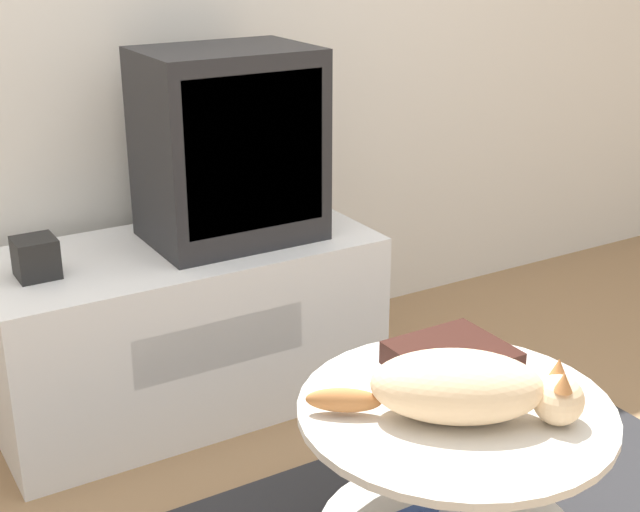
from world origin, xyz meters
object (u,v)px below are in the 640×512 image
speaker (36,258)px  tv (229,146)px  dvd_box (452,358)px  cat (465,388)px

speaker → tv: bearing=2.1°
dvd_box → cat: 0.21m
cat → dvd_box: bearing=92.8°
tv → dvd_box: 1.00m
tv → cat: (-0.05, -1.14, -0.24)m
speaker → dvd_box: size_ratio=0.46×
tv → speaker: tv is taller
dvd_box → cat: (-0.11, -0.17, 0.04)m
dvd_box → cat: size_ratio=0.51×
tv → speaker: bearing=-177.9°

